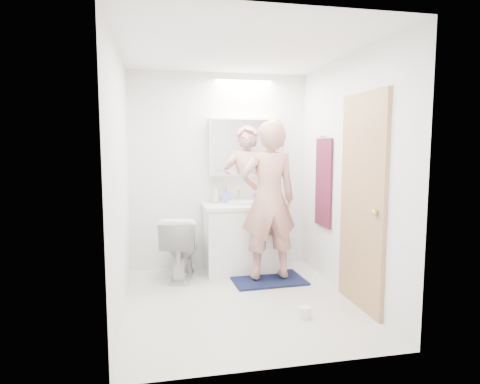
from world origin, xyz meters
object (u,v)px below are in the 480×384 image
object	(u,v)px
vanity_cabinet	(243,239)
soap_bottle_b	(226,195)
toilet_paper_roll	(305,312)
person	(269,200)
toilet	(181,247)
medicine_cabinet	(245,147)
soap_bottle_a	(215,194)
toothbrush_cup	(257,198)

from	to	relation	value
vanity_cabinet	soap_bottle_b	size ratio (longest dim) A/B	4.72
toilet_paper_roll	person	bearing A→B (deg)	92.72
toilet	medicine_cabinet	bearing A→B (deg)	-147.35
soap_bottle_a	soap_bottle_b	size ratio (longest dim) A/B	1.20
toilet	person	xyz separation A→B (m)	(0.95, -0.31, 0.55)
soap_bottle_b	toilet_paper_roll	xyz separation A→B (m)	(0.42, -1.64, -0.87)
medicine_cabinet	toilet	size ratio (longest dim) A/B	1.21
vanity_cabinet	toilet_paper_roll	xyz separation A→B (m)	(0.25, -1.46, -0.34)
medicine_cabinet	soap_bottle_b	size ratio (longest dim) A/B	4.62
person	toothbrush_cup	bearing A→B (deg)	-94.35
toilet	soap_bottle_a	xyz separation A→B (m)	(0.44, 0.27, 0.57)
medicine_cabinet	soap_bottle_a	xyz separation A→B (m)	(-0.38, -0.06, -0.57)
toilet	toilet_paper_roll	xyz separation A→B (m)	(1.00, -1.35, -0.32)
vanity_cabinet	toilet_paper_roll	world-z (taller)	vanity_cabinet
vanity_cabinet	person	world-z (taller)	person
toothbrush_cup	toilet_paper_roll	size ratio (longest dim) A/B	0.95
vanity_cabinet	soap_bottle_a	bearing A→B (deg)	154.46
person	toilet_paper_roll	size ratio (longest dim) A/B	15.85
medicine_cabinet	soap_bottle_a	size ratio (longest dim) A/B	3.84
medicine_cabinet	soap_bottle_a	distance (m)	0.68
person	toilet_paper_roll	bearing A→B (deg)	90.21
soap_bottle_a	toothbrush_cup	distance (m)	0.54
vanity_cabinet	toothbrush_cup	distance (m)	0.55
medicine_cabinet	soap_bottle_b	world-z (taller)	medicine_cabinet
toilet	toothbrush_cup	size ratio (longest dim) A/B	6.98
toilet	toilet_paper_roll	bearing A→B (deg)	137.70
toilet	vanity_cabinet	bearing A→B (deg)	-160.26
soap_bottle_b	toilet_paper_roll	size ratio (longest dim) A/B	1.73
vanity_cabinet	toilet	distance (m)	0.76
medicine_cabinet	person	bearing A→B (deg)	-78.27
vanity_cabinet	medicine_cabinet	bearing A→B (deg)	72.06
person	medicine_cabinet	bearing A→B (deg)	-80.78
soap_bottle_a	medicine_cabinet	bearing A→B (deg)	8.93
toothbrush_cup	medicine_cabinet	bearing A→B (deg)	161.70
soap_bottle_a	toothbrush_cup	world-z (taller)	soap_bottle_a
toothbrush_cup	toilet_paper_roll	distance (m)	1.82
toilet_paper_roll	vanity_cabinet	bearing A→B (deg)	99.67
soap_bottle_a	soap_bottle_b	world-z (taller)	soap_bottle_a
toilet	soap_bottle_a	distance (m)	0.77
toilet	soap_bottle_b	size ratio (longest dim) A/B	3.83
toothbrush_cup	toilet_paper_roll	xyz separation A→B (m)	(0.03, -1.62, -0.82)
person	soap_bottle_a	size ratio (longest dim) A/B	7.60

